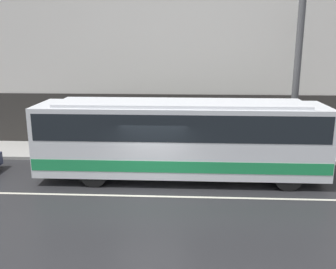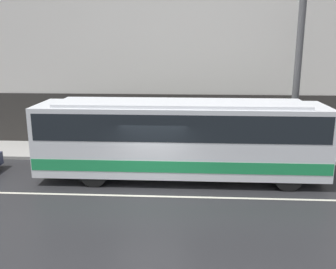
# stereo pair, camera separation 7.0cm
# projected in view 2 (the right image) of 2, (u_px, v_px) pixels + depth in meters

# --- Properties ---
(ground_plane) EXTENTS (60.00, 60.00, 0.00)m
(ground_plane) POSITION_uv_depth(u_px,v_px,m) (152.00, 196.00, 13.66)
(ground_plane) COLOR #262628
(sidewalk) EXTENTS (60.00, 2.90, 0.15)m
(sidewalk) POSITION_uv_depth(u_px,v_px,m) (162.00, 152.00, 18.92)
(sidewalk) COLOR #A09E99
(sidewalk) RESTS_ON ground_plane
(building_facade) EXTENTS (60.00, 0.35, 11.32)m
(building_facade) POSITION_uv_depth(u_px,v_px,m) (164.00, 42.00, 19.16)
(building_facade) COLOR silver
(building_facade) RESTS_ON ground_plane
(lane_stripe) EXTENTS (54.00, 0.14, 0.01)m
(lane_stripe) POSITION_uv_depth(u_px,v_px,m) (152.00, 196.00, 13.66)
(lane_stripe) COLOR beige
(lane_stripe) RESTS_ON ground_plane
(transit_bus) EXTENTS (11.45, 2.56, 3.19)m
(transit_bus) POSITION_uv_depth(u_px,v_px,m) (180.00, 136.00, 15.08)
(transit_bus) COLOR silver
(transit_bus) RESTS_ON ground_plane
(utility_pole_near) EXTENTS (0.32, 0.32, 7.68)m
(utility_pole_near) POSITION_uv_depth(u_px,v_px,m) (297.00, 75.00, 17.10)
(utility_pole_near) COLOR #4C4C4F
(utility_pole_near) RESTS_ON sidewalk
(pedestrian_waiting) EXTENTS (0.36, 0.36, 1.71)m
(pedestrian_waiting) POSITION_uv_depth(u_px,v_px,m) (223.00, 135.00, 18.71)
(pedestrian_waiting) COLOR #333338
(pedestrian_waiting) RESTS_ON sidewalk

